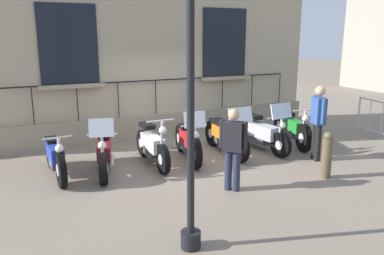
{
  "coord_description": "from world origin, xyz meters",
  "views": [
    {
      "loc": [
        8.02,
        -3.65,
        2.86
      ],
      "look_at": [
        0.3,
        0.0,
        0.8
      ],
      "focal_mm": 36.11,
      "sensor_mm": 36.0,
      "label": 1
    }
  ],
  "objects_px": {
    "motorcycle_blue": "(55,157)",
    "pedestrian_standing": "(233,146)",
    "motorcycle_orange": "(226,136)",
    "bollard": "(327,155)",
    "motorcycle_maroon": "(104,154)",
    "motorcycle_white": "(152,146)",
    "motorcycle_green": "(292,129)",
    "pedestrian_walking": "(318,119)",
    "motorcycle_silver": "(261,133)",
    "motorcycle_red": "(188,142)",
    "lamppost": "(191,37)"
  },
  "relations": [
    {
      "from": "bollard",
      "to": "lamppost",
      "type": "bearing_deg",
      "value": -71.17
    },
    {
      "from": "pedestrian_standing",
      "to": "bollard",
      "type": "bearing_deg",
      "value": 82.58
    },
    {
      "from": "motorcycle_green",
      "to": "motorcycle_red",
      "type": "bearing_deg",
      "value": -89.88
    },
    {
      "from": "motorcycle_silver",
      "to": "motorcycle_white",
      "type": "bearing_deg",
      "value": -92.3
    },
    {
      "from": "pedestrian_standing",
      "to": "lamppost",
      "type": "bearing_deg",
      "value": -46.13
    },
    {
      "from": "motorcycle_maroon",
      "to": "pedestrian_walking",
      "type": "distance_m",
      "value": 4.85
    },
    {
      "from": "motorcycle_orange",
      "to": "bollard",
      "type": "distance_m",
      "value": 2.54
    },
    {
      "from": "motorcycle_white",
      "to": "motorcycle_red",
      "type": "distance_m",
      "value": 0.88
    },
    {
      "from": "motorcycle_maroon",
      "to": "motorcycle_red",
      "type": "relative_size",
      "value": 0.97
    },
    {
      "from": "pedestrian_standing",
      "to": "pedestrian_walking",
      "type": "xyz_separation_m",
      "value": [
        -0.73,
        2.71,
        0.12
      ]
    },
    {
      "from": "motorcycle_white",
      "to": "motorcycle_green",
      "type": "bearing_deg",
      "value": 89.82
    },
    {
      "from": "motorcycle_maroon",
      "to": "bollard",
      "type": "bearing_deg",
      "value": 60.98
    },
    {
      "from": "motorcycle_silver",
      "to": "motorcycle_blue",
      "type": "bearing_deg",
      "value": -92.49
    },
    {
      "from": "lamppost",
      "to": "pedestrian_walking",
      "type": "relative_size",
      "value": 2.71
    },
    {
      "from": "motorcycle_orange",
      "to": "motorcycle_silver",
      "type": "xyz_separation_m",
      "value": [
        0.13,
        0.94,
        0.0
      ]
    },
    {
      "from": "motorcycle_white",
      "to": "motorcycle_orange",
      "type": "height_order",
      "value": "motorcycle_orange"
    },
    {
      "from": "pedestrian_walking",
      "to": "motorcycle_green",
      "type": "bearing_deg",
      "value": 164.48
    },
    {
      "from": "motorcycle_red",
      "to": "lamppost",
      "type": "height_order",
      "value": "lamppost"
    },
    {
      "from": "motorcycle_red",
      "to": "pedestrian_walking",
      "type": "distance_m",
      "value": 3.04
    },
    {
      "from": "motorcycle_orange",
      "to": "pedestrian_walking",
      "type": "bearing_deg",
      "value": 50.9
    },
    {
      "from": "motorcycle_blue",
      "to": "pedestrian_walking",
      "type": "relative_size",
      "value": 1.14
    },
    {
      "from": "motorcycle_blue",
      "to": "pedestrian_standing",
      "type": "xyz_separation_m",
      "value": [
        2.15,
        2.91,
        0.46
      ]
    },
    {
      "from": "motorcycle_blue",
      "to": "motorcycle_white",
      "type": "distance_m",
      "value": 2.06
    },
    {
      "from": "motorcycle_blue",
      "to": "motorcycle_white",
      "type": "xyz_separation_m",
      "value": [
        0.1,
        2.06,
        0.01
      ]
    },
    {
      "from": "motorcycle_maroon",
      "to": "lamppost",
      "type": "height_order",
      "value": "lamppost"
    },
    {
      "from": "motorcycle_maroon",
      "to": "motorcycle_silver",
      "type": "relative_size",
      "value": 0.93
    },
    {
      "from": "motorcycle_silver",
      "to": "pedestrian_standing",
      "type": "relative_size",
      "value": 1.34
    },
    {
      "from": "bollard",
      "to": "pedestrian_walking",
      "type": "xyz_separation_m",
      "value": [
        -1.0,
        0.65,
        0.5
      ]
    },
    {
      "from": "motorcycle_maroon",
      "to": "motorcycle_red",
      "type": "height_order",
      "value": "motorcycle_maroon"
    },
    {
      "from": "motorcycle_orange",
      "to": "motorcycle_white",
      "type": "bearing_deg",
      "value": -89.67
    },
    {
      "from": "motorcycle_white",
      "to": "motorcycle_red",
      "type": "xyz_separation_m",
      "value": [
        0.02,
        0.88,
        -0.01
      ]
    },
    {
      "from": "motorcycle_green",
      "to": "bollard",
      "type": "xyz_separation_m",
      "value": [
        2.31,
        -1.01,
        0.07
      ]
    },
    {
      "from": "motorcycle_green",
      "to": "pedestrian_walking",
      "type": "relative_size",
      "value": 1.21
    },
    {
      "from": "motorcycle_maroon",
      "to": "motorcycle_white",
      "type": "xyz_separation_m",
      "value": [
        -0.1,
        1.1,
        0.01
      ]
    },
    {
      "from": "bollard",
      "to": "motorcycle_green",
      "type": "bearing_deg",
      "value": 156.33
    },
    {
      "from": "pedestrian_standing",
      "to": "motorcycle_blue",
      "type": "bearing_deg",
      "value": -126.46
    },
    {
      "from": "motorcycle_red",
      "to": "pedestrian_walking",
      "type": "height_order",
      "value": "pedestrian_walking"
    },
    {
      "from": "motorcycle_blue",
      "to": "motorcycle_maroon",
      "type": "bearing_deg",
      "value": 78.44
    },
    {
      "from": "motorcycle_maroon",
      "to": "motorcycle_white",
      "type": "height_order",
      "value": "motorcycle_maroon"
    },
    {
      "from": "motorcycle_red",
      "to": "pedestrian_standing",
      "type": "distance_m",
      "value": 2.08
    },
    {
      "from": "motorcycle_blue",
      "to": "motorcycle_red",
      "type": "distance_m",
      "value": 2.94
    },
    {
      "from": "motorcycle_red",
      "to": "pedestrian_walking",
      "type": "relative_size",
      "value": 1.15
    },
    {
      "from": "motorcycle_silver",
      "to": "bollard",
      "type": "height_order",
      "value": "motorcycle_silver"
    },
    {
      "from": "motorcycle_white",
      "to": "motorcycle_red",
      "type": "relative_size",
      "value": 1.0
    },
    {
      "from": "motorcycle_red",
      "to": "bollard",
      "type": "relative_size",
      "value": 2.06
    },
    {
      "from": "motorcycle_red",
      "to": "motorcycle_silver",
      "type": "xyz_separation_m",
      "value": [
        0.1,
        1.98,
        0.03
      ]
    },
    {
      "from": "lamppost",
      "to": "bollard",
      "type": "distance_m",
      "value": 4.48
    },
    {
      "from": "lamppost",
      "to": "pedestrian_walking",
      "type": "xyz_separation_m",
      "value": [
        -2.23,
        4.27,
        -1.84
      ]
    },
    {
      "from": "motorcycle_orange",
      "to": "lamppost",
      "type": "relative_size",
      "value": 0.45
    },
    {
      "from": "motorcycle_white",
      "to": "motorcycle_silver",
      "type": "xyz_separation_m",
      "value": [
        0.11,
        2.85,
        0.02
      ]
    }
  ]
}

